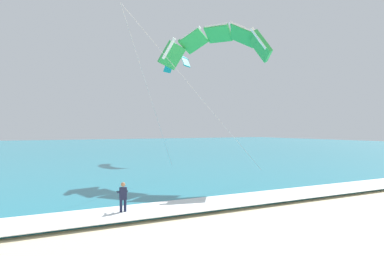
% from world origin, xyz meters
% --- Properties ---
extents(sea, '(200.00, 120.00, 0.20)m').
position_xyz_m(sea, '(0.00, 70.45, 0.10)').
color(sea, teal).
rests_on(sea, ground).
extents(surf_foam, '(200.00, 3.03, 0.04)m').
position_xyz_m(surf_foam, '(0.00, 11.45, 0.22)').
color(surf_foam, white).
rests_on(surf_foam, sea).
extents(surfboard, '(0.54, 1.43, 0.09)m').
position_xyz_m(surfboard, '(-2.52, 11.63, 0.03)').
color(surfboard, yellow).
rests_on(surfboard, ground).
extents(kitesurfer, '(0.55, 0.54, 1.69)m').
position_xyz_m(kitesurfer, '(-2.52, 11.64, 0.94)').
color(kitesurfer, '#191E38').
rests_on(kitesurfer, ground).
extents(kite_primary, '(12.90, 10.93, 11.77)m').
position_xyz_m(kite_primary, '(7.52, 19.43, 11.50)').
color(kite_primary, green).
extents(kite_distant, '(1.64, 5.82, 2.09)m').
position_xyz_m(kite_distant, '(11.88, 36.47, 13.29)').
color(kite_distant, teal).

